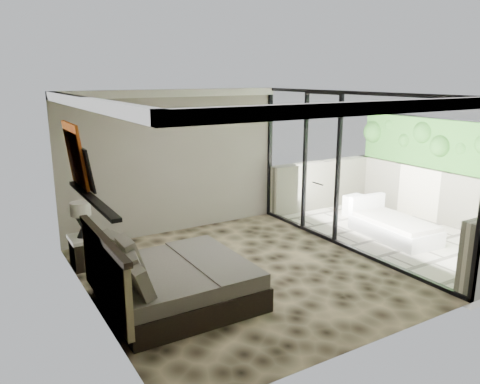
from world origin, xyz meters
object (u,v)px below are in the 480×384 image
lounger (392,226)px  nightstand (88,251)px  table_lamp (81,215)px  bed (171,282)px  ottoman (357,206)px

lounger → nightstand: bearing=168.2°
nightstand → table_lamp: (-0.06, -0.01, 0.62)m
bed → nightstand: 2.04m
table_lamp → lounger: bearing=-15.9°
table_lamp → nightstand: bearing=11.6°
bed → ottoman: (5.17, 1.71, -0.09)m
nightstand → table_lamp: table_lamp is taller
nightstand → lounger: (5.42, -1.57, -0.06)m
ottoman → lounger: lounger is taller
lounger → bed: bearing=-171.4°
table_lamp → lounger: table_lamp is taller
table_lamp → ottoman: 5.92m
nightstand → bed: bearing=-72.4°
ottoman → lounger: size_ratio=0.26×
bed → ottoman: 5.44m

